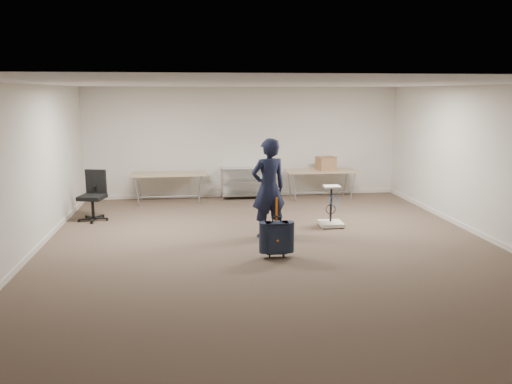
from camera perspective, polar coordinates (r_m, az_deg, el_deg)
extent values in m
plane|color=#4D3E2E|center=(8.72, 1.76, -6.44)|extent=(9.00, 9.00, 0.00)
plane|color=beige|center=(12.83, -1.39, 5.68)|extent=(8.00, 0.00, 8.00)
plane|color=beige|center=(4.13, 11.86, -6.70)|extent=(8.00, 0.00, 8.00)
plane|color=beige|center=(8.72, -25.13, 1.93)|extent=(0.00, 9.00, 9.00)
plane|color=beige|center=(9.86, 25.46, 2.88)|extent=(0.00, 9.00, 9.00)
plane|color=silver|center=(8.31, 1.88, 12.28)|extent=(8.00, 8.00, 0.00)
cube|color=silver|center=(13.03, -1.35, -0.24)|extent=(8.00, 0.02, 0.10)
cube|color=silver|center=(9.01, -24.35, -6.56)|extent=(0.02, 9.00, 0.10)
cube|color=silver|center=(10.12, 24.77, -4.70)|extent=(0.02, 9.00, 0.10)
cube|color=#927459|center=(12.32, -9.93, 2.06)|extent=(1.80, 0.75, 0.03)
cylinder|color=#919399|center=(12.42, -9.84, -0.51)|extent=(1.50, 0.02, 0.02)
cylinder|color=#919399|center=(12.15, -13.46, 0.03)|extent=(0.13, 0.04, 0.69)
cylinder|color=#919399|center=(12.08, -6.37, 0.21)|extent=(0.13, 0.04, 0.69)
cylinder|color=#919399|center=(12.73, -13.19, 0.56)|extent=(0.13, 0.04, 0.69)
cylinder|color=#919399|center=(12.67, -6.43, 0.73)|extent=(0.13, 0.04, 0.69)
cube|color=#927459|center=(12.72, 7.44, 2.42)|extent=(1.80, 0.75, 0.03)
cylinder|color=#919399|center=(12.82, 7.37, -0.06)|extent=(1.50, 0.02, 0.02)
cylinder|color=#919399|center=(12.33, 4.37, 0.48)|extent=(0.13, 0.04, 0.69)
cylinder|color=#919399|center=(12.71, 11.01, 0.63)|extent=(0.13, 0.04, 0.69)
cylinder|color=#919399|center=(12.91, 3.84, 0.97)|extent=(0.13, 0.04, 0.69)
cylinder|color=#919399|center=(13.27, 10.20, 1.11)|extent=(0.13, 0.04, 0.69)
cylinder|color=silver|center=(12.41, -3.87, 0.80)|extent=(0.02, 0.02, 0.80)
cylinder|color=silver|center=(12.53, 1.61, 0.93)|extent=(0.02, 0.02, 0.80)
cylinder|color=silver|center=(12.85, -3.99, 1.16)|extent=(0.02, 0.02, 0.80)
cylinder|color=silver|center=(12.97, 1.31, 1.29)|extent=(0.02, 0.02, 0.80)
cube|color=silver|center=(12.73, -1.22, -0.28)|extent=(1.20, 0.45, 0.02)
cube|color=silver|center=(12.67, -1.22, 1.27)|extent=(1.20, 0.45, 0.02)
cube|color=silver|center=(12.61, -1.23, 2.75)|extent=(1.20, 0.45, 0.01)
imported|color=black|center=(9.20, 1.43, 0.44)|extent=(0.77, 0.61, 1.85)
cube|color=black|center=(8.15, 2.37, -5.17)|extent=(0.37, 0.22, 0.50)
cube|color=black|center=(8.24, 2.34, -6.91)|extent=(0.33, 0.15, 0.03)
cylinder|color=black|center=(8.23, 1.55, -7.30)|extent=(0.03, 0.07, 0.07)
cylinder|color=black|center=(8.26, 3.16, -7.24)|extent=(0.03, 0.07, 0.07)
torus|color=black|center=(8.07, 2.39, -3.26)|extent=(0.16, 0.03, 0.16)
cube|color=orange|center=(8.05, 2.38, -1.96)|extent=(0.03, 0.01, 0.39)
cylinder|color=black|center=(11.11, -18.08, -2.85)|extent=(0.64, 0.64, 0.10)
cylinder|color=black|center=(11.06, -18.15, -1.76)|extent=(0.06, 0.06, 0.42)
cube|color=black|center=(11.01, -18.22, -0.57)|extent=(0.59, 0.59, 0.08)
cube|color=black|center=(11.16, -17.82, 1.16)|extent=(0.45, 0.17, 0.51)
cube|color=beige|center=(10.21, 8.56, -3.59)|extent=(0.46, 0.46, 0.07)
cylinder|color=black|center=(10.00, 7.84, -4.10)|extent=(0.05, 0.05, 0.04)
cylinder|color=black|center=(10.16, 8.56, -1.36)|extent=(0.05, 0.05, 0.72)
cube|color=beige|center=(10.04, 8.69, 0.60)|extent=(0.32, 0.28, 0.04)
torus|color=blue|center=(10.04, 9.00, -0.99)|extent=(0.23, 0.10, 0.22)
cube|color=olive|center=(12.78, 7.99, 3.28)|extent=(0.51, 0.43, 0.33)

